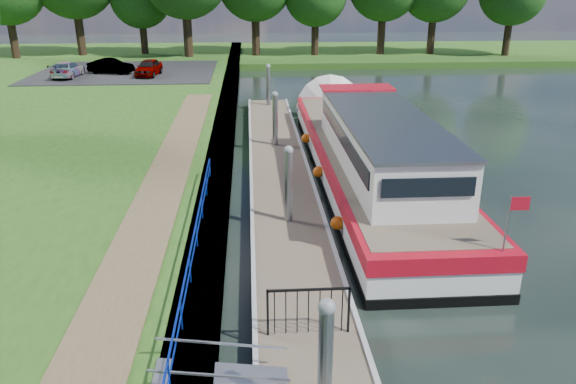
{
  "coord_description": "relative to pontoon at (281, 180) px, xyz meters",
  "views": [
    {
      "loc": [
        -1.18,
        -8.36,
        7.85
      ],
      "look_at": [
        -0.02,
        8.49,
        1.4
      ],
      "focal_mm": 35.0,
      "sensor_mm": 36.0,
      "label": 1
    }
  ],
  "objects": [
    {
      "name": "bank_edge",
      "position": [
        -2.55,
        2.0,
        0.2
      ],
      "size": [
        1.1,
        90.0,
        0.78
      ],
      "primitive_type": "cube",
      "color": "#473D2D",
      "rests_on": "ground"
    },
    {
      "name": "far_bank",
      "position": [
        12.0,
        39.0,
        0.12
      ],
      "size": [
        60.0,
        18.0,
        0.6
      ],
      "primitive_type": "cube",
      "color": "#275017",
      "rests_on": "ground"
    },
    {
      "name": "footpath",
      "position": [
        -4.4,
        -5.0,
        0.62
      ],
      "size": [
        1.6,
        40.0,
        0.05
      ],
      "primitive_type": "cube",
      "color": "brown",
      "rests_on": "riverbank"
    },
    {
      "name": "carpark",
      "position": [
        -11.0,
        25.0,
        0.62
      ],
      "size": [
        14.0,
        12.0,
        0.06
      ],
      "primitive_type": "cube",
      "color": "black",
      "rests_on": "riverbank"
    },
    {
      "name": "blue_fence",
      "position": [
        -2.75,
        -10.0,
        1.13
      ],
      "size": [
        0.04,
        18.04,
        0.72
      ],
      "color": "#0C2DBF",
      "rests_on": "riverbank"
    },
    {
      "name": "pontoon",
      "position": [
        0.0,
        0.0,
        0.0
      ],
      "size": [
        2.5,
        30.0,
        0.56
      ],
      "color": "brown",
      "rests_on": "ground"
    },
    {
      "name": "mooring_piles",
      "position": [
        0.0,
        0.0,
        1.1
      ],
      "size": [
        0.3,
        27.3,
        3.55
      ],
      "color": "gray",
      "rests_on": "ground"
    },
    {
      "name": "gangway",
      "position": [
        -1.85,
        -12.5,
        0.44
      ],
      "size": [
        2.58,
        1.0,
        0.92
      ],
      "color": "#A5A8AD",
      "rests_on": "ground"
    },
    {
      "name": "gate_panel",
      "position": [
        -0.0,
        -10.8,
        0.97
      ],
      "size": [
        1.85,
        0.05,
        1.15
      ],
      "color": "black",
      "rests_on": "ground"
    },
    {
      "name": "barge",
      "position": [
        3.6,
        1.02,
        0.9
      ],
      "size": [
        4.36,
        21.15,
        4.78
      ],
      "color": "black",
      "rests_on": "ground"
    },
    {
      "name": "car_a",
      "position": [
        -8.84,
        22.78,
        1.27
      ],
      "size": [
        1.88,
        3.79,
        1.24
      ],
      "primitive_type": "imported",
      "rotation": [
        0.0,
        0.0,
        -0.12
      ],
      "color": "#999999",
      "rests_on": "carpark"
    },
    {
      "name": "car_b",
      "position": [
        -11.96,
        24.04,
        1.23
      ],
      "size": [
        3.69,
        2.0,
        1.15
      ],
      "primitive_type": "imported",
      "rotation": [
        0.0,
        0.0,
        1.34
      ],
      "color": "#999999",
      "rests_on": "carpark"
    },
    {
      "name": "car_c",
      "position": [
        -14.88,
        22.51,
        1.24
      ],
      "size": [
        1.79,
        4.1,
        1.17
      ],
      "primitive_type": "imported",
      "rotation": [
        0.0,
        0.0,
        3.11
      ],
      "color": "#999999",
      "rests_on": "carpark"
    }
  ]
}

